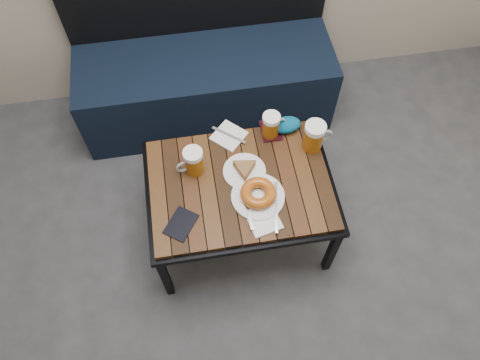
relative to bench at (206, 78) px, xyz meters
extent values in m
cube|color=black|center=(0.00, -0.02, -0.05)|extent=(1.40, 0.50, 0.45)
cube|color=black|center=(-0.33, -1.11, -0.06)|extent=(0.04, 0.03, 0.42)
cube|color=black|center=(0.45, -1.11, -0.06)|extent=(0.04, 0.03, 0.42)
cube|color=black|center=(-0.33, -0.55, -0.06)|extent=(0.04, 0.04, 0.42)
cube|color=black|center=(0.45, -0.55, -0.06)|extent=(0.04, 0.04, 0.42)
cube|color=black|center=(0.06, -0.83, 0.16)|extent=(0.84, 0.62, 0.03)
cube|color=#361D0C|center=(0.06, -0.83, 0.19)|extent=(0.80, 0.58, 0.02)
cylinder|color=#8D4C0B|center=(-0.13, -0.73, 0.26)|extent=(0.10, 0.10, 0.11)
cylinder|color=white|center=(-0.13, -0.73, 0.33)|extent=(0.09, 0.09, 0.03)
torus|color=#8C999E|center=(-0.17, -0.74, 0.26)|extent=(0.07, 0.03, 0.07)
cylinder|color=#8D4C0B|center=(0.25, -0.59, 0.25)|extent=(0.10, 0.10, 0.11)
cylinder|color=white|center=(0.25, -0.59, 0.32)|extent=(0.08, 0.08, 0.02)
torus|color=#8C999E|center=(0.29, -0.57, 0.25)|extent=(0.07, 0.03, 0.07)
cylinder|color=#8D4C0B|center=(0.42, -0.69, 0.26)|extent=(0.10, 0.10, 0.12)
cylinder|color=white|center=(0.42, -0.69, 0.34)|extent=(0.10, 0.10, 0.03)
torus|color=#8C999E|center=(0.48, -0.68, 0.26)|extent=(0.08, 0.02, 0.08)
cylinder|color=white|center=(0.09, -0.78, 0.21)|extent=(0.19, 0.19, 0.01)
cylinder|color=white|center=(0.13, -0.91, 0.21)|extent=(0.23, 0.23, 0.02)
torus|color=#95460D|center=(0.13, -0.91, 0.24)|extent=(0.16, 0.16, 0.05)
cube|color=#A5A8AD|center=(0.19, -0.98, 0.22)|extent=(0.06, 0.24, 0.00)
cube|color=#A5A8AD|center=(0.07, -0.98, 0.22)|extent=(0.02, 0.18, 0.00)
cube|color=white|center=(0.05, -0.57, 0.20)|extent=(0.19, 0.19, 0.01)
cube|color=#A5A8AD|center=(0.05, -0.57, 0.21)|extent=(0.15, 0.12, 0.00)
cube|color=white|center=(0.13, -1.04, 0.20)|extent=(0.15, 0.13, 0.01)
cube|color=black|center=(-0.22, -0.99, 0.20)|extent=(0.16, 0.17, 0.01)
cube|color=black|center=(0.25, -0.57, 0.20)|extent=(0.09, 0.13, 0.01)
ellipsoid|color=navy|center=(0.33, -0.57, 0.23)|extent=(0.15, 0.10, 0.06)
camera|label=1|loc=(-0.11, -1.85, 1.99)|focal=35.00mm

